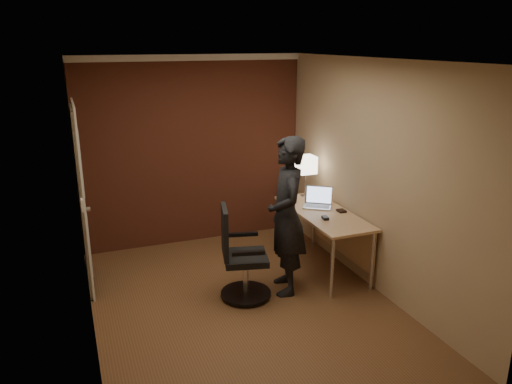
{
  "coord_description": "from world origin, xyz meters",
  "views": [
    {
      "loc": [
        -1.57,
        -4.4,
        2.67
      ],
      "look_at": [
        0.35,
        0.55,
        1.05
      ],
      "focal_mm": 35.0,
      "sensor_mm": 36.0,
      "label": 1
    }
  ],
  "objects_px": {
    "laptop": "(318,201)",
    "mouse": "(325,218)",
    "desk": "(328,221)",
    "desk_lamp": "(306,165)",
    "person": "(287,216)",
    "wallet": "(341,211)",
    "office_chair": "(240,259)"
  },
  "relations": [
    {
      "from": "desk_lamp",
      "to": "person",
      "type": "height_order",
      "value": "person"
    },
    {
      "from": "mouse",
      "to": "office_chair",
      "type": "xyz_separation_m",
      "value": [
        -1.06,
        -0.08,
        -0.3
      ]
    },
    {
      "from": "laptop",
      "to": "mouse",
      "type": "xyz_separation_m",
      "value": [
        -0.15,
        -0.45,
        -0.05
      ]
    },
    {
      "from": "laptop",
      "to": "mouse",
      "type": "height_order",
      "value": "laptop"
    },
    {
      "from": "laptop",
      "to": "desk_lamp",
      "type": "bearing_deg",
      "value": 86.01
    },
    {
      "from": "desk",
      "to": "desk_lamp",
      "type": "height_order",
      "value": "desk_lamp"
    },
    {
      "from": "desk",
      "to": "mouse",
      "type": "relative_size",
      "value": 15.0
    },
    {
      "from": "wallet",
      "to": "desk_lamp",
      "type": "bearing_deg",
      "value": 100.32
    },
    {
      "from": "desk",
      "to": "person",
      "type": "height_order",
      "value": "person"
    },
    {
      "from": "mouse",
      "to": "person",
      "type": "distance_m",
      "value": 0.55
    },
    {
      "from": "mouse",
      "to": "wallet",
      "type": "xyz_separation_m",
      "value": [
        0.3,
        0.16,
        -0.01
      ]
    },
    {
      "from": "desk",
      "to": "office_chair",
      "type": "xyz_separation_m",
      "value": [
        -1.23,
        -0.32,
        -0.16
      ]
    },
    {
      "from": "wallet",
      "to": "person",
      "type": "bearing_deg",
      "value": -162.93
    },
    {
      "from": "laptop",
      "to": "wallet",
      "type": "xyz_separation_m",
      "value": [
        0.16,
        -0.3,
        -0.05
      ]
    },
    {
      "from": "office_chair",
      "to": "person",
      "type": "xyz_separation_m",
      "value": [
        0.53,
        -0.01,
        0.42
      ]
    },
    {
      "from": "mouse",
      "to": "office_chair",
      "type": "relative_size",
      "value": 0.1
    },
    {
      "from": "desk_lamp",
      "to": "office_chair",
      "type": "distance_m",
      "value": 1.7
    },
    {
      "from": "mouse",
      "to": "person",
      "type": "xyz_separation_m",
      "value": [
        -0.53,
        -0.09,
        0.12
      ]
    },
    {
      "from": "office_chair",
      "to": "desk_lamp",
      "type": "bearing_deg",
      "value": 37.26
    },
    {
      "from": "desk_lamp",
      "to": "wallet",
      "type": "relative_size",
      "value": 4.86
    },
    {
      "from": "desk",
      "to": "office_chair",
      "type": "distance_m",
      "value": 1.28
    },
    {
      "from": "laptop",
      "to": "wallet",
      "type": "distance_m",
      "value": 0.34
    },
    {
      "from": "desk",
      "to": "wallet",
      "type": "xyz_separation_m",
      "value": [
        0.13,
        -0.08,
        0.14
      ]
    },
    {
      "from": "desk_lamp",
      "to": "person",
      "type": "xyz_separation_m",
      "value": [
        -0.7,
        -0.95,
        -0.28
      ]
    },
    {
      "from": "desk",
      "to": "wallet",
      "type": "distance_m",
      "value": 0.2
    },
    {
      "from": "desk_lamp",
      "to": "laptop",
      "type": "distance_m",
      "value": 0.54
    },
    {
      "from": "mouse",
      "to": "laptop",
      "type": "bearing_deg",
      "value": 80.8
    },
    {
      "from": "office_chair",
      "to": "person",
      "type": "relative_size",
      "value": 0.58
    },
    {
      "from": "desk",
      "to": "mouse",
      "type": "xyz_separation_m",
      "value": [
        -0.18,
        -0.24,
        0.14
      ]
    },
    {
      "from": "laptop",
      "to": "office_chair",
      "type": "distance_m",
      "value": 1.36
    },
    {
      "from": "desk_lamp",
      "to": "person",
      "type": "relative_size",
      "value": 0.31
    },
    {
      "from": "desk",
      "to": "desk_lamp",
      "type": "distance_m",
      "value": 0.83
    }
  ]
}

